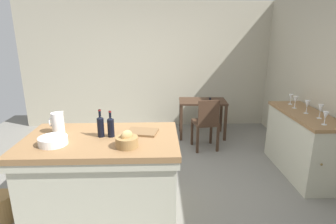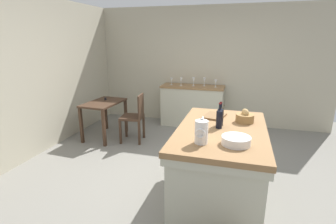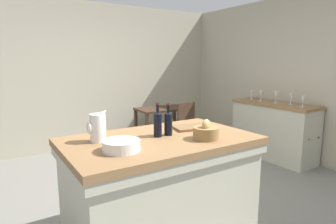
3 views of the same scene
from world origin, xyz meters
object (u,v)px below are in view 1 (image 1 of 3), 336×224
(wine_glass_left, at_px, (321,109))
(wine_glass_middle, at_px, (307,105))
(wine_glass_far_left, at_px, (325,116))
(wooden_chair, at_px, (206,122))
(wash_bowl, at_px, (53,141))
(cutting_board, at_px, (142,132))
(pitcher, at_px, (58,123))
(wine_bottle_amber, at_px, (101,126))
(wine_glass_right, at_px, (295,100))
(side_cabinet, at_px, (302,143))
(writing_desk, at_px, (202,106))
(island_table, at_px, (103,173))
(bread_basket, at_px, (127,141))
(wine_glass_far_right, at_px, (291,97))
(wine_bottle_dark, at_px, (111,126))

(wine_glass_left, distance_m, wine_glass_middle, 0.23)
(wine_glass_far_left, bearing_deg, wooden_chair, 131.20)
(wash_bowl, relative_size, cutting_board, 0.85)
(wash_bowl, bearing_deg, wine_glass_left, 13.68)
(pitcher, bearing_deg, wine_glass_middle, 11.86)
(pitcher, bearing_deg, wine_glass_far_left, 3.31)
(wine_bottle_amber, height_order, wine_glass_left, wine_bottle_amber)
(wine_glass_far_left, distance_m, wine_glass_right, 0.76)
(wine_glass_left, bearing_deg, wine_glass_middle, 103.09)
(wash_bowl, bearing_deg, side_cabinet, 18.04)
(pitcher, relative_size, wine_glass_left, 1.48)
(wine_bottle_amber, bearing_deg, side_cabinet, 16.83)
(pitcher, height_order, cutting_board, pitcher)
(writing_desk, xyz_separation_m, wooden_chair, (-0.04, -0.67, -0.10))
(island_table, height_order, wine_glass_middle, wine_glass_middle)
(side_cabinet, xyz_separation_m, bread_basket, (-2.36, -1.09, 0.52))
(side_cabinet, bearing_deg, wine_glass_far_right, 89.59)
(bread_basket, bearing_deg, wine_glass_left, 19.41)
(side_cabinet, xyz_separation_m, wine_glass_right, (-0.04, 0.26, 0.58))
(island_table, xyz_separation_m, side_cabinet, (2.66, 0.84, -0.03))
(wine_glass_far_left, bearing_deg, side_cabinet, 85.10)
(wooden_chair, relative_size, wine_glass_left, 4.95)
(island_table, xyz_separation_m, wine_glass_right, (2.62, 1.10, 0.54))
(wash_bowl, xyz_separation_m, wine_glass_right, (3.06, 1.27, 0.08))
(wine_glass_middle, bearing_deg, cutting_board, -162.64)
(cutting_board, distance_m, wine_glass_left, 2.33)
(island_table, height_order, wine_glass_left, wine_glass_left)
(wooden_chair, height_order, wine_glass_far_left, wine_glass_far_left)
(island_table, bearing_deg, pitcher, 161.59)
(bread_basket, bearing_deg, cutting_board, 71.80)
(wine_glass_left, bearing_deg, writing_desk, 124.93)
(side_cabinet, distance_m, wine_bottle_amber, 2.84)
(pitcher, xyz_separation_m, wine_glass_right, (3.12, 0.94, 0.00))
(wash_bowl, height_order, cutting_board, wash_bowl)
(wine_glass_right, bearing_deg, bread_basket, -149.82)
(wash_bowl, height_order, wine_glass_far_right, wine_glass_far_right)
(wooden_chair, height_order, wine_glass_middle, wine_glass_middle)
(wine_glass_far_left, bearing_deg, wash_bowl, -170.50)
(island_table, bearing_deg, side_cabinet, 17.56)
(side_cabinet, bearing_deg, wine_bottle_dark, -162.44)
(wine_glass_far_left, bearing_deg, cutting_board, -174.41)
(wine_glass_middle, xyz_separation_m, wine_glass_far_right, (0.01, 0.50, -0.02))
(wine_bottle_dark, distance_m, wine_glass_left, 2.66)
(bread_basket, bearing_deg, wine_glass_far_right, 33.70)
(pitcher, xyz_separation_m, cutting_board, (0.92, -0.03, -0.11))
(wooden_chair, bearing_deg, writing_desk, 86.80)
(cutting_board, distance_m, wine_bottle_dark, 0.35)
(island_table, xyz_separation_m, wine_glass_far_left, (2.62, 0.35, 0.53))
(island_table, distance_m, wash_bowl, 0.66)
(wooden_chair, distance_m, wine_glass_left, 1.77)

